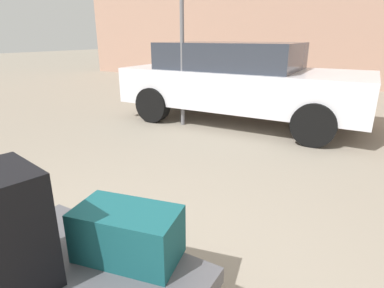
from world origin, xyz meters
TOP-DOWN VIEW (x-y plane):
  - luggage_cart at (0.00, 0.00)m, footprint 1.35×0.78m
  - duffel_bag_teal_rear_right at (0.17, 0.21)m, footprint 0.62×0.42m
  - suitcase_black_front_right at (-0.19, -0.21)m, footprint 0.46×0.35m
  - parked_car at (-0.96, 4.58)m, footprint 4.34×1.99m
  - no_parking_sign at (-1.71, 3.81)m, footprint 0.49×0.16m

SIDE VIEW (x-z plane):
  - luggage_cart at x=0.00m, z-range 0.10..0.44m
  - duffel_bag_teal_rear_right at x=0.17m, z-range 0.34..0.64m
  - suitcase_black_front_right at x=-0.19m, z-range 0.34..0.95m
  - parked_car at x=-0.96m, z-range 0.05..1.47m
  - no_parking_sign at x=-1.71m, z-range 0.30..2.89m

